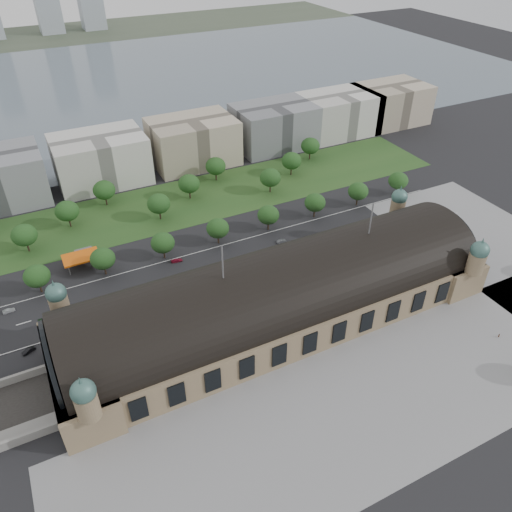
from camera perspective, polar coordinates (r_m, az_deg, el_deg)
name	(u,v)px	position (r m, az deg, el deg)	size (l,w,h in m)	color
ground	(278,319)	(176.25, 2.57, -7.20)	(900.00, 900.00, 0.00)	black
station	(279,297)	(169.42, 2.66, -4.66)	(150.00, 48.40, 44.30)	#8C7756
plaza_south	(380,400)	(156.84, 14.02, -15.70)	(190.00, 48.00, 0.12)	gray
plaza_east	(490,244)	(234.65, 25.17, 1.23)	(56.00, 100.00, 0.12)	gray
road_slab	(187,275)	(196.92, -7.93, -2.19)	(260.00, 26.00, 0.10)	black
grass_belt	(156,209)	(242.30, -11.34, 5.34)	(300.00, 45.00, 0.10)	#254C1E
petrol_station	(83,256)	(212.30, -19.17, 0.05)	(14.00, 13.00, 5.05)	#E55C0D
lake	(95,86)	(431.58, -17.94, 18.03)	(700.00, 320.00, 0.08)	slate
far_shore	(55,35)	(624.51, -22.03, 22.41)	(700.00, 120.00, 0.14)	#44513D
office_3	(101,159)	(269.53, -17.31, 10.52)	(45.00, 32.00, 24.00)	silver
office_4	(193,142)	(280.44, -7.19, 12.85)	(45.00, 32.00, 24.00)	#C2B298
office_5	(274,126)	(299.41, 2.06, 14.62)	(45.00, 32.00, 24.00)	gray
office_6	(338,114)	(322.21, 9.39, 15.74)	(45.00, 32.00, 24.00)	silver
office_7	(390,104)	(346.15, 15.07, 16.44)	(45.00, 32.00, 24.00)	#C2B298
tree_row_2	(37,276)	(199.44, -23.76, -2.12)	(9.60, 9.60, 11.52)	#2D2116
tree_row_3	(103,259)	(200.04, -17.12, -0.30)	(9.60, 9.60, 11.52)	#2D2116
tree_row_4	(163,243)	(203.49, -10.61, 1.49)	(9.60, 9.60, 11.52)	#2D2116
tree_row_5	(218,228)	(209.65, -4.39, 3.18)	(9.60, 9.60, 11.52)	#2D2116
tree_row_6	(268,215)	(218.29, 1.42, 4.71)	(9.60, 9.60, 11.52)	#2D2116
tree_row_7	(315,203)	(229.12, 6.76, 6.08)	(9.60, 9.60, 11.52)	#2D2116
tree_row_8	(358,191)	(241.86, 11.60, 7.27)	(9.60, 9.60, 11.52)	#2D2116
tree_row_9	(398,181)	(256.22, 15.95, 8.28)	(9.60, 9.60, 11.52)	#2D2116
tree_belt_3	(24,235)	(224.54, -24.97, 2.18)	(10.40, 10.40, 12.48)	#2D2116
tree_belt_4	(67,211)	(235.12, -20.79, 4.84)	(10.40, 10.40, 12.48)	#2D2116
tree_belt_5	(104,190)	(247.30, -16.97, 7.22)	(10.40, 10.40, 12.48)	#2D2116
tree_belt_6	(159,204)	(229.68, -11.06, 5.89)	(10.40, 10.40, 12.48)	#2D2116
tree_belt_7	(189,184)	(244.51, -7.67, 8.19)	(10.40, 10.40, 12.48)	#2D2116
tree_belt_8	(216,166)	(260.44, -4.64, 10.20)	(10.40, 10.40, 12.48)	#2D2116
tree_belt_9	(270,178)	(248.17, 1.65, 8.95)	(10.40, 10.40, 12.48)	#2D2116
tree_belt_10	(292,161)	(266.05, 4.08, 10.80)	(10.40, 10.40, 12.48)	#2D2116
tree_belt_11	(310,146)	(284.59, 6.23, 12.41)	(10.40, 10.40, 12.48)	#2D2116
traffic_car_1	(9,311)	(198.80, -26.41, -5.62)	(1.42, 4.06, 1.34)	gray
traffic_car_2	(78,306)	(190.97, -19.64, -5.42)	(2.47, 5.35, 1.49)	black
traffic_car_3	(177,260)	(204.30, -9.05, -0.49)	(1.86, 4.57, 1.33)	maroon
traffic_car_4	(218,277)	(193.14, -4.34, -2.46)	(1.95, 4.85, 1.65)	#171E42
traffic_car_5	(281,241)	(213.27, 2.93, 1.70)	(1.50, 4.29, 1.41)	#505256
traffic_car_6	(381,219)	(234.89, 14.13, 4.10)	(2.65, 5.75, 1.60)	silver
parked_car_0	(28,351)	(180.27, -24.57, -9.80)	(1.53, 4.37, 1.44)	black
parked_car_1	(70,341)	(178.29, -20.48, -9.11)	(2.46, 5.34, 1.48)	maroon
parked_car_2	(65,335)	(181.34, -21.04, -8.40)	(1.91, 4.70, 1.36)	#16243F
parked_car_3	(148,312)	(181.59, -12.27, -6.30)	(1.84, 4.58, 1.56)	#575A5F
parked_car_4	(142,311)	(182.70, -12.95, -6.13)	(1.55, 4.45, 1.47)	silver
parked_car_5	(199,300)	(183.50, -6.51, -5.04)	(2.60, 5.64, 1.57)	#93959B
parked_car_6	(152,307)	(183.26, -11.83, -5.78)	(2.12, 5.21, 1.51)	black
bus_west	(253,265)	(197.23, -0.30, -1.09)	(2.86, 12.21, 3.40)	#B91D31
bus_mid	(290,254)	(204.23, 3.95, 0.29)	(2.92, 12.49, 3.48)	silver
bus_east	(321,249)	(207.77, 7.46, 0.74)	(3.00, 12.82, 3.57)	beige
pedestrian_1	(499,336)	(187.73, 26.01, -8.17)	(0.57, 0.38, 1.57)	gray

